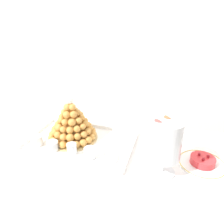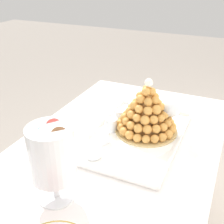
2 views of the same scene
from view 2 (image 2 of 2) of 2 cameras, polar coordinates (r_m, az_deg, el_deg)
buffet_table at (r=1.24m, az=0.57°, el=-11.71°), size 1.32×0.80×0.79m
serving_tray at (r=1.23m, az=4.79°, el=-4.85°), size 0.57×0.37×0.02m
croquembouche at (r=1.22m, az=7.00°, el=0.04°), size 0.27×0.27×0.24m
dessert_cup_left at (r=1.42m, az=4.41°, el=1.02°), size 0.06×0.06×0.05m
dessert_cup_mid_left at (r=1.33m, az=1.91°, el=-0.70°), size 0.06×0.06×0.05m
dessert_cup_centre at (r=1.25m, az=-0.07°, el=-2.69°), size 0.05×0.05×0.06m
dessert_cup_mid_right at (r=1.17m, az=-1.83°, el=-4.97°), size 0.06×0.06×0.05m
dessert_cup_right at (r=1.09m, az=-3.76°, el=-7.93°), size 0.06×0.06×0.05m
creme_brulee_ramekin at (r=1.35m, az=7.65°, el=-1.10°), size 0.08×0.08×0.03m
macaron_goblet at (r=0.86m, az=-11.93°, el=-8.36°), size 0.14×0.14×0.27m
wine_glass at (r=1.23m, az=11.84°, el=0.69°), size 0.08×0.08×0.16m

